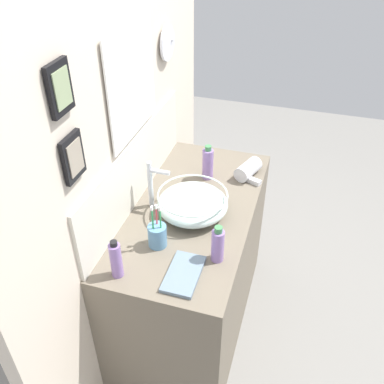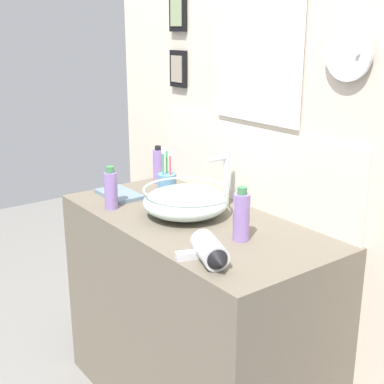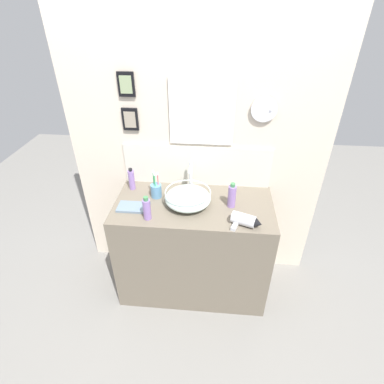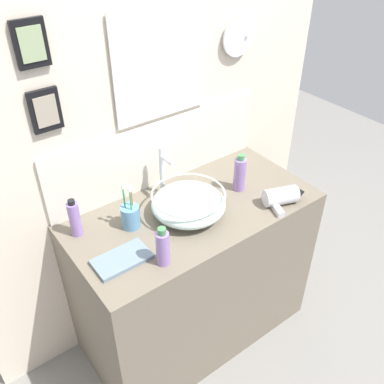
{
  "view_description": "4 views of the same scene",
  "coord_description": "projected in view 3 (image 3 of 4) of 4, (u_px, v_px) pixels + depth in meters",
  "views": [
    {
      "loc": [
        -1.49,
        -0.45,
        2.06
      ],
      "look_at": [
        -0.01,
        0.0,
        0.93
      ],
      "focal_mm": 40.0,
      "sensor_mm": 36.0,
      "label": 1
    },
    {
      "loc": [
        1.5,
        -1.13,
        1.51
      ],
      "look_at": [
        -0.01,
        0.0,
        0.93
      ],
      "focal_mm": 50.0,
      "sensor_mm": 36.0,
      "label": 2
    },
    {
      "loc": [
        0.14,
        -1.7,
        2.06
      ],
      "look_at": [
        -0.01,
        0.0,
        0.93
      ],
      "focal_mm": 28.0,
      "sensor_mm": 36.0,
      "label": 3
    },
    {
      "loc": [
        -0.89,
        -1.18,
        2.0
      ],
      "look_at": [
        -0.01,
        0.0,
        0.93
      ],
      "focal_mm": 40.0,
      "sensor_mm": 36.0,
      "label": 4
    }
  ],
  "objects": [
    {
      "name": "ground_plane",
      "position": [
        193.0,
        282.0,
        2.56
      ],
      "size": [
        6.0,
        6.0,
        0.0
      ],
      "primitive_type": "plane",
      "color": "gray"
    },
    {
      "name": "vanity_counter",
      "position": [
        193.0,
        247.0,
        2.33
      ],
      "size": [
        1.12,
        0.56,
        0.83
      ],
      "primitive_type": "cube",
      "color": "#6B6051",
      "rests_on": "ground"
    },
    {
      "name": "back_panel",
      "position": [
        198.0,
        133.0,
        2.14
      ],
      "size": [
        1.89,
        0.1,
        2.47
      ],
      "color": "beige",
      "rests_on": "ground"
    },
    {
      "name": "glass_bowl_sink",
      "position": [
        188.0,
        198.0,
        2.07
      ],
      "size": [
        0.32,
        0.32,
        0.11
      ],
      "color": "silver",
      "rests_on": "vanity_counter"
    },
    {
      "name": "faucet",
      "position": [
        191.0,
        174.0,
        2.18
      ],
      "size": [
        0.02,
        0.11,
        0.24
      ],
      "color": "silver",
      "rests_on": "vanity_counter"
    },
    {
      "name": "hair_drier",
      "position": [
        246.0,
        220.0,
        1.89
      ],
      "size": [
        0.21,
        0.14,
        0.08
      ],
      "color": "silver",
      "rests_on": "vanity_counter"
    },
    {
      "name": "toothbrush_cup",
      "position": [
        156.0,
        190.0,
        2.16
      ],
      "size": [
        0.08,
        0.08,
        0.21
      ],
      "color": "#598CB2",
      "rests_on": "vanity_counter"
    },
    {
      "name": "soap_dispenser",
      "position": [
        147.0,
        209.0,
        1.93
      ],
      "size": [
        0.05,
        0.05,
        0.17
      ],
      "color": "#8C6BB2",
      "rests_on": "vanity_counter"
    },
    {
      "name": "spray_bottle",
      "position": [
        232.0,
        196.0,
        2.04
      ],
      "size": [
        0.06,
        0.06,
        0.18
      ],
      "color": "#8C6BB2",
      "rests_on": "vanity_counter"
    },
    {
      "name": "shampoo_bottle",
      "position": [
        132.0,
        179.0,
        2.23
      ],
      "size": [
        0.05,
        0.05,
        0.17
      ],
      "color": "#8C6BB2",
      "rests_on": "vanity_counter"
    },
    {
      "name": "hand_towel",
      "position": [
        134.0,
        207.0,
        2.06
      ],
      "size": [
        0.22,
        0.12,
        0.02
      ],
      "primitive_type": "cube",
      "color": "slate",
      "rests_on": "vanity_counter"
    }
  ]
}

